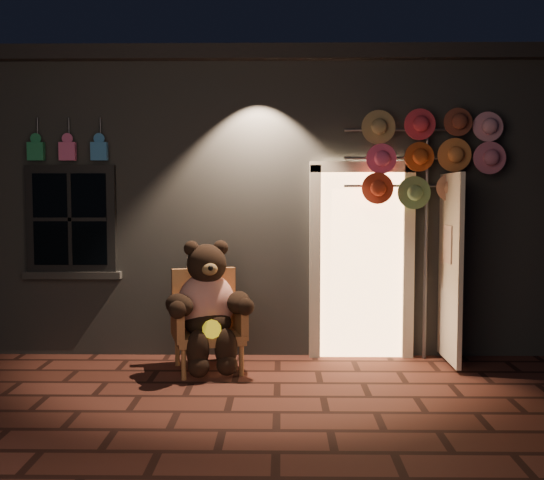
{
  "coord_description": "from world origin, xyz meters",
  "views": [
    {
      "loc": [
        0.45,
        -5.63,
        1.81
      ],
      "look_at": [
        0.36,
        1.0,
        1.35
      ],
      "focal_mm": 42.0,
      "sensor_mm": 36.0,
      "label": 1
    }
  ],
  "objects": [
    {
      "name": "hat_rack",
      "position": [
        2.04,
        1.28,
        2.23
      ],
      "size": [
        1.74,
        0.22,
        2.75
      ],
      "color": "#59595E",
      "rests_on": "ground"
    },
    {
      "name": "shop_building",
      "position": [
        0.0,
        3.99,
        1.74
      ],
      "size": [
        7.3,
        5.95,
        3.51
      ],
      "color": "slate",
      "rests_on": "ground"
    },
    {
      "name": "wicker_armchair",
      "position": [
        -0.32,
        0.93,
        0.52
      ],
      "size": [
        0.85,
        0.81,
        1.04
      ],
      "rotation": [
        0.0,
        0.0,
        0.28
      ],
      "color": "#B57A46",
      "rests_on": "ground"
    },
    {
      "name": "teddy_bear",
      "position": [
        -0.3,
        0.8,
        0.69
      ],
      "size": [
        0.92,
        0.83,
        1.32
      ],
      "rotation": [
        0.0,
        0.0,
        0.28
      ],
      "color": "red",
      "rests_on": "ground"
    },
    {
      "name": "ground",
      "position": [
        0.0,
        0.0,
        0.0
      ],
      "size": [
        60.0,
        60.0,
        0.0
      ],
      "primitive_type": "plane",
      "color": "#562A21",
      "rests_on": "ground"
    }
  ]
}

